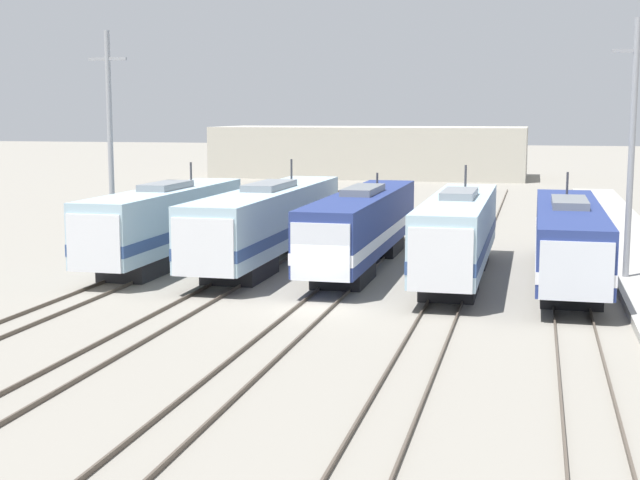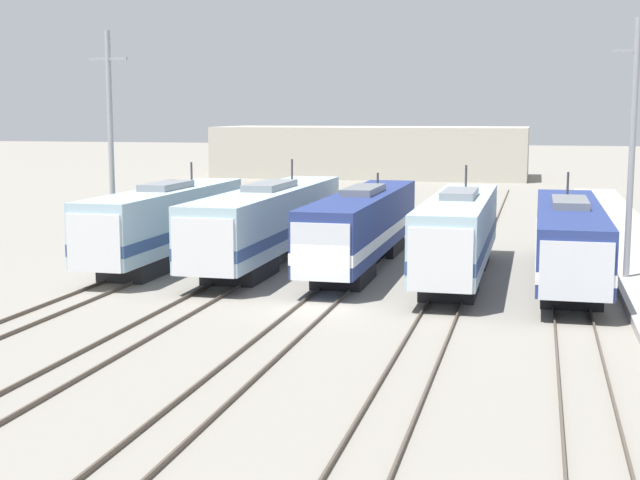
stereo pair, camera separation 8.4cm
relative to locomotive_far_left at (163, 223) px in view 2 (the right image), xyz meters
name	(u,v)px [view 2 (the right image)]	position (x,y,z in m)	size (l,w,h in m)	color
ground_plane	(315,308)	(10.32, -8.15, -2.24)	(400.00, 400.00, 0.00)	gray
rail_pair_far_left	(89,294)	(0.00, -8.15, -2.17)	(1.50, 120.00, 0.15)	#4C4238
rail_pair_center_left	(199,300)	(5.16, -8.15, -2.17)	(1.51, 120.00, 0.15)	#4C4238
rail_pair_center	(315,306)	(10.32, -8.15, -2.17)	(1.51, 120.00, 0.15)	#4C4238
rail_pair_center_right	(440,312)	(15.47, -8.15, -2.17)	(1.51, 120.00, 0.15)	#4C4238
rail_pair_far_right	(573,319)	(20.63, -8.15, -2.17)	(1.50, 120.00, 0.15)	#4C4238
locomotive_far_left	(163,223)	(0.00, 0.00, 0.00)	(2.87, 16.29, 5.26)	#232326
locomotive_center_left	(267,222)	(5.16, 1.87, -0.02)	(3.13, 20.09, 5.36)	#232326
locomotive_center	(362,227)	(10.32, 1.76, -0.07)	(2.83, 19.07, 4.67)	black
locomotive_center_right	(458,235)	(15.47, -0.67, -0.02)	(2.84, 16.83, 5.33)	#232326
locomotive_far_right	(569,240)	(20.63, -0.08, -0.18)	(3.00, 18.88, 4.98)	black
catenary_tower_left	(111,144)	(-3.06, 0.40, 4.14)	(2.13, 0.29, 12.30)	gray
catenary_tower_right	(632,148)	(23.31, 0.40, 4.14)	(2.13, 0.29, 12.30)	gray
depot_building	(372,152)	(-1.62, 69.40, 0.93)	(38.97, 14.54, 6.34)	#B2AD9E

